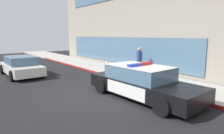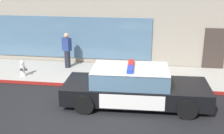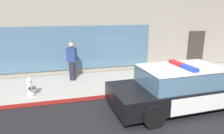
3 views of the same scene
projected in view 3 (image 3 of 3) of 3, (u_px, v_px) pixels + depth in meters
ground at (148, 132)px, 5.50m from camera, size 48.00×48.00×0.00m
sidewalk at (111, 82)px, 9.15m from camera, size 48.00×2.95×0.15m
curb_red_paint at (121, 95)px, 7.76m from camera, size 28.80×0.04×0.14m
police_cruiser at (184, 87)px, 6.90m from camera, size 5.22×2.29×1.49m
fire_hydrant at (30, 87)px, 7.40m from camera, size 0.34×0.39×0.73m
pedestrian_on_sidewalk at (72, 61)px, 9.06m from camera, size 0.47×0.40×1.71m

